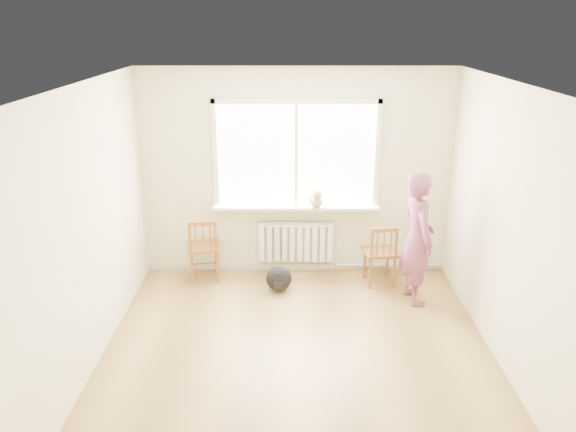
{
  "coord_description": "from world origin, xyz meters",
  "views": [
    {
      "loc": [
        -0.09,
        -4.76,
        3.25
      ],
      "look_at": [
        -0.1,
        1.2,
        1.14
      ],
      "focal_mm": 35.0,
      "sensor_mm": 36.0,
      "label": 1
    }
  ],
  "objects_px": {
    "chair_right": "(381,255)",
    "person": "(417,239)",
    "backpack": "(279,278)",
    "cat": "(316,199)",
    "chair_left": "(204,249)"
  },
  "relations": [
    {
      "from": "chair_left",
      "to": "person",
      "type": "relative_size",
      "value": 0.54
    },
    {
      "from": "chair_right",
      "to": "chair_left",
      "type": "bearing_deg",
      "value": -9.06
    },
    {
      "from": "chair_right",
      "to": "person",
      "type": "height_order",
      "value": "person"
    },
    {
      "from": "cat",
      "to": "chair_left",
      "type": "bearing_deg",
      "value": -177.04
    },
    {
      "from": "person",
      "to": "backpack",
      "type": "distance_m",
      "value": 1.78
    },
    {
      "from": "chair_left",
      "to": "chair_right",
      "type": "distance_m",
      "value": 2.27
    },
    {
      "from": "chair_right",
      "to": "backpack",
      "type": "xyz_separation_m",
      "value": [
        -1.29,
        -0.17,
        -0.25
      ]
    },
    {
      "from": "chair_left",
      "to": "cat",
      "type": "distance_m",
      "value": 1.59
    },
    {
      "from": "chair_right",
      "to": "backpack",
      "type": "bearing_deg",
      "value": 1.49
    },
    {
      "from": "person",
      "to": "backpack",
      "type": "height_order",
      "value": "person"
    },
    {
      "from": "person",
      "to": "backpack",
      "type": "relative_size",
      "value": 4.95
    },
    {
      "from": "cat",
      "to": "backpack",
      "type": "height_order",
      "value": "cat"
    },
    {
      "from": "backpack",
      "to": "cat",
      "type": "bearing_deg",
      "value": 42.93
    },
    {
      "from": "chair_left",
      "to": "cat",
      "type": "bearing_deg",
      "value": 176.17
    },
    {
      "from": "person",
      "to": "backpack",
      "type": "bearing_deg",
      "value": 71.08
    }
  ]
}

